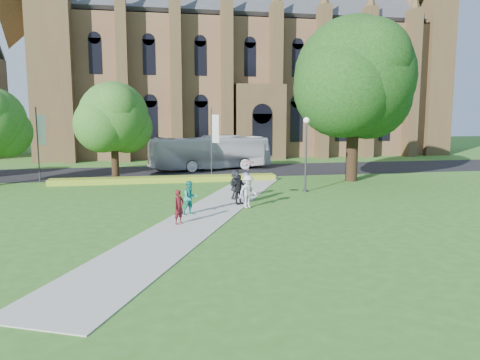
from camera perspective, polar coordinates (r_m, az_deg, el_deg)
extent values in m
plane|color=#34631D|center=(25.42, -3.42, -4.34)|extent=(160.00, 160.00, 0.00)
cube|color=black|center=(45.06, -6.80, 1.05)|extent=(160.00, 10.00, 0.02)
cube|color=#B2B2A8|center=(26.39, -3.71, -3.84)|extent=(15.58, 28.54, 0.04)
cube|color=#B0BE26|center=(38.20, -9.03, 0.08)|extent=(18.00, 1.40, 0.45)
cube|color=brown|center=(66.03, 0.59, 10.68)|extent=(52.00, 16.00, 17.00)
cube|color=brown|center=(58.93, -22.52, 12.35)|extent=(3.50, 3.50, 21.00)
cube|color=brown|center=(69.07, 22.65, 11.62)|extent=(3.50, 3.50, 21.00)
cube|color=brown|center=(57.18, 2.41, 7.07)|extent=(6.00, 2.50, 9.00)
cylinder|color=#38383D|center=(33.06, 8.02, 2.67)|extent=(0.14, 0.14, 4.80)
sphere|color=white|center=(32.93, 8.11, 7.22)|extent=(0.44, 0.44, 0.44)
cylinder|color=#38383D|center=(33.36, 7.94, -1.30)|extent=(0.36, 0.36, 0.15)
cylinder|color=#332114|center=(39.21, 13.54, 4.68)|extent=(0.96, 0.96, 6.60)
sphere|color=black|center=(39.26, 13.79, 12.12)|extent=(9.60, 9.60, 9.60)
cylinder|color=#332114|center=(39.36, -15.00, 2.83)|extent=(0.60, 0.60, 4.12)
sphere|color=#205319|center=(39.22, -15.16, 7.47)|extent=(5.60, 5.60, 5.60)
cylinder|color=#38383D|center=(40.24, -3.51, 4.53)|extent=(0.10, 0.10, 6.00)
cube|color=white|center=(40.23, -3.02, 6.25)|extent=(0.60, 0.02, 2.40)
cylinder|color=#38383D|center=(40.84, -23.42, 3.94)|extent=(0.10, 0.10, 6.00)
cube|color=white|center=(40.71, -23.03, 5.65)|extent=(0.60, 0.02, 2.40)
imported|color=white|center=(46.17, -3.64, 3.36)|extent=(12.36, 5.44, 3.35)
imported|color=#541318|center=(23.32, -7.46, -3.28)|extent=(0.74, 0.72, 1.71)
imported|color=#1A8476|center=(25.40, -6.10, -2.18)|extent=(1.10, 1.00, 1.83)
imported|color=#BABABA|center=(27.11, 0.98, -1.40)|extent=(1.42, 1.16, 1.91)
imported|color=black|center=(28.15, -0.18, -1.16)|extent=(1.15, 0.81, 1.81)
imported|color=slate|center=(29.09, 0.72, -0.85)|extent=(1.04, 1.03, 1.82)
imported|color=#282B30|center=(29.97, -0.55, -0.51)|extent=(1.53, 1.73, 1.90)
imported|color=#E9A7A4|center=(29.06, 1.04, 1.58)|extent=(0.72, 0.72, 0.62)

